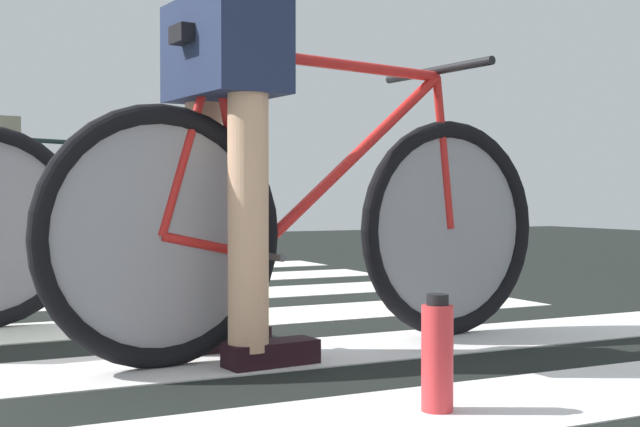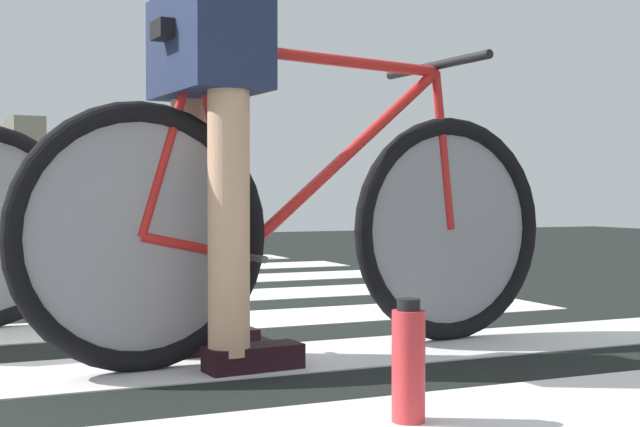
% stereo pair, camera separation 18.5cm
% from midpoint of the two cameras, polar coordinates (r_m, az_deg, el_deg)
% --- Properties ---
extents(bicycle_1_of_4, '(1.73, 0.52, 0.93)m').
position_cam_midpoint_polar(bicycle_1_of_4, '(2.56, 1.23, -0.62)').
color(bicycle_1_of_4, black).
rests_on(bicycle_1_of_4, ground).
extents(cyclist_1_of_4, '(0.35, 0.43, 1.02)m').
position_cam_midpoint_polar(cyclist_1_of_4, '(2.42, -5.14, 5.78)').
color(cyclist_1_of_4, tan).
rests_on(cyclist_1_of_4, ground).
extents(bicycle_4_of_4, '(1.73, 0.52, 0.93)m').
position_cam_midpoint_polar(bicycle_4_of_4, '(6.66, -15.38, 0.48)').
color(bicycle_4_of_4, black).
rests_on(bicycle_4_of_4, ground).
extents(cyclist_4_of_4, '(0.35, 0.43, 1.02)m').
position_cam_midpoint_polar(cyclist_4_of_4, '(6.59, -18.02, 2.87)').
color(cyclist_4_of_4, '#A87A5B').
rests_on(cyclist_4_of_4, ground).
extents(water_bottle, '(0.07, 0.07, 0.26)m').
position_cam_midpoint_polar(water_bottle, '(1.85, 8.40, -9.57)').
color(water_bottle, red).
rests_on(water_bottle, ground).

